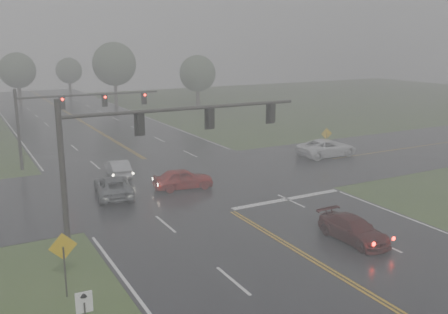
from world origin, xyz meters
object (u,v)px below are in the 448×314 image
sedan_maroon (353,241)px  sedan_red (183,189)px  signal_gantry_near (144,137)px  sedan_silver (118,177)px  car_grey (114,196)px  pickup_white (326,156)px  signal_gantry_far (65,110)px

sedan_maroon → sedan_red: 13.77m
signal_gantry_near → sedan_silver: bearing=80.4°
car_grey → signal_gantry_near: bearing=97.3°
sedan_silver → pickup_white: bearing=178.8°
sedan_red → signal_gantry_near: 10.12m
sedan_silver → signal_gantry_near: signal_gantry_near is taller
pickup_white → sedan_red: bearing=101.8°
sedan_red → pickup_white: pickup_white is taller
signal_gantry_near → signal_gantry_far: size_ratio=1.15×
sedan_silver → pickup_white: pickup_white is taller
sedan_red → pickup_white: 16.10m
pickup_white → signal_gantry_far: (-21.57, 8.33, 4.72)m
sedan_maroon → car_grey: bearing=122.0°
sedan_maroon → sedan_red: bearing=106.0°
sedan_red → sedan_silver: size_ratio=1.05×
sedan_silver → pickup_white: (18.97, -2.39, 0.00)m
sedan_silver → pickup_white: 19.12m
pickup_white → signal_gantry_far: 23.60m
sedan_maroon → car_grey: car_grey is taller
pickup_white → signal_gantry_far: signal_gantry_far is taller
sedan_red → pickup_white: bearing=-70.7°
signal_gantry_near → pickup_white: bearing=24.9°
car_grey → pickup_white: size_ratio=0.88×
sedan_maroon → signal_gantry_near: signal_gantry_near is taller
sedan_red → car_grey: size_ratio=0.86×
signal_gantry_near → signal_gantry_far: 18.13m
sedan_maroon → sedan_silver: sedan_silver is taller
signal_gantry_far → car_grey: bearing=-85.7°
sedan_maroon → sedan_silver: bearing=110.1°
sedan_silver → signal_gantry_far: (-2.60, 5.93, 4.72)m
sedan_red → signal_gantry_far: (-5.76, 11.36, 4.72)m
sedan_silver → pickup_white: size_ratio=0.72×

